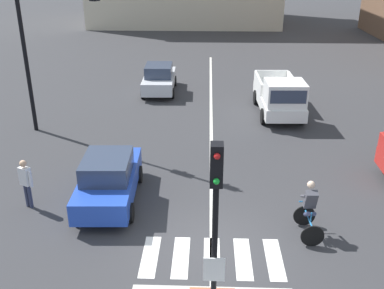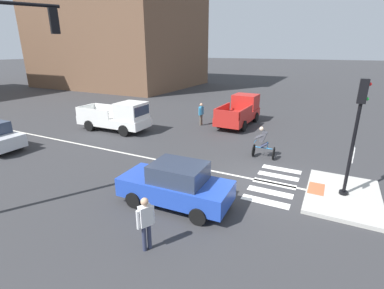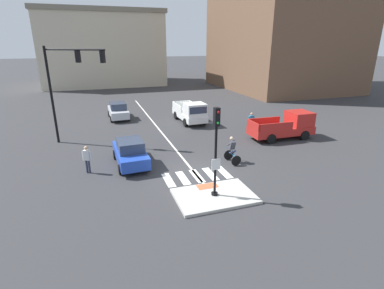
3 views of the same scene
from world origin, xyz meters
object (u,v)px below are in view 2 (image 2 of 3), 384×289
at_px(pickup_truck_white_eastbound_far, 119,117).
at_px(signal_pole, 356,128).
at_px(pickup_truck_red_cross_right, 240,111).
at_px(cyclist, 263,142).
at_px(pedestrian_waiting_far_side, 201,112).
at_px(pedestrian_at_curb_left, 146,220).
at_px(car_blue_westbound_near, 176,185).

bearing_deg(pickup_truck_white_eastbound_far, signal_pole, -103.62).
height_order(pickup_truck_red_cross_right, cyclist, pickup_truck_red_cross_right).
height_order(pickup_truck_white_eastbound_far, pedestrian_waiting_far_side, pickup_truck_white_eastbound_far).
distance_m(signal_pole, pedestrian_waiting_far_side, 12.18).
height_order(signal_pole, cyclist, signal_pole).
bearing_deg(pickup_truck_red_cross_right, pickup_truck_white_eastbound_far, 129.72).
bearing_deg(pickup_truck_red_cross_right, pedestrian_at_curb_left, -172.25).
relative_size(signal_pole, pickup_truck_white_eastbound_far, 0.85).
height_order(car_blue_westbound_near, cyclist, cyclist).
bearing_deg(cyclist, signal_pole, -126.00).
distance_m(signal_pole, car_blue_westbound_near, 6.77).
relative_size(car_blue_westbound_near, pedestrian_at_curb_left, 2.49).
distance_m(pedestrian_at_curb_left, pedestrian_waiting_far_side, 13.99).
bearing_deg(pickup_truck_white_eastbound_far, pickup_truck_red_cross_right, -50.28).
xyz_separation_m(signal_pole, pickup_truck_white_eastbound_far, (3.39, 13.99, -1.81)).
bearing_deg(pickup_truck_red_cross_right, car_blue_westbound_near, -172.90).
bearing_deg(pedestrian_waiting_far_side, pickup_truck_white_eastbound_far, 131.68).
relative_size(pickup_truck_white_eastbound_far, cyclist, 3.06).
bearing_deg(pedestrian_waiting_far_side, signal_pole, -127.58).
bearing_deg(car_blue_westbound_near, pickup_truck_white_eastbound_far, 51.38).
bearing_deg(car_blue_westbound_near, pickup_truck_red_cross_right, 7.10).
xyz_separation_m(car_blue_westbound_near, pedestrian_waiting_far_side, (10.71, 4.01, 0.17)).
height_order(car_blue_westbound_near, pedestrian_waiting_far_side, pedestrian_waiting_far_side).
height_order(pickup_truck_red_cross_right, pedestrian_waiting_far_side, pickup_truck_red_cross_right).
height_order(signal_pole, pickup_truck_white_eastbound_far, signal_pole).
height_order(car_blue_westbound_near, pickup_truck_white_eastbound_far, pickup_truck_white_eastbound_far).
xyz_separation_m(pickup_truck_red_cross_right, pedestrian_waiting_far_side, (-1.78, 2.46, 0.00)).
relative_size(car_blue_westbound_near, pickup_truck_white_eastbound_far, 0.81).
xyz_separation_m(signal_pole, pedestrian_at_curb_left, (-5.90, 5.04, -1.81)).
xyz_separation_m(signal_pole, car_blue_westbound_near, (-3.37, 5.53, -1.98)).
distance_m(pickup_truck_red_cross_right, cyclist, 7.11).
distance_m(signal_pole, cyclist, 5.13).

